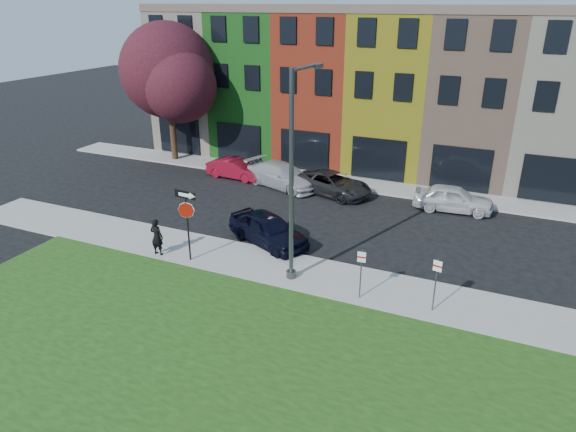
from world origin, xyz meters
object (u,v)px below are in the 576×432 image
at_px(man, 157,237).
at_px(sedan_near, 268,229).
at_px(stop_sign, 186,212).
at_px(street_lamp, 294,179).

distance_m(man, sedan_near, 5.10).
bearing_deg(sedan_near, stop_sign, 167.43).
distance_m(stop_sign, street_lamp, 5.14).
bearing_deg(man, stop_sign, -177.00).
height_order(sedan_near, street_lamp, street_lamp).
height_order(stop_sign, man, stop_sign).
xyz_separation_m(man, street_lamp, (6.34, 0.70, 3.38)).
distance_m(stop_sign, man, 2.17).
bearing_deg(street_lamp, man, -169.12).
relative_size(man, sedan_near, 0.36).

